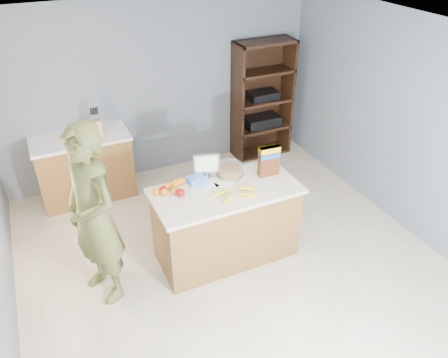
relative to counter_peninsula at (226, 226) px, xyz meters
name	(u,v)px	position (x,y,z in m)	size (l,w,h in m)	color
floor	(237,270)	(0.00, -0.30, -0.42)	(4.50, 5.00, 0.02)	beige
walls	(240,137)	(0.00, -0.30, 1.24)	(4.52, 5.02, 2.51)	slate
counter_peninsula	(226,226)	(0.00, 0.00, 0.00)	(1.56, 0.76, 0.90)	brown
back_cabinet	(85,167)	(-1.20, 1.90, 0.04)	(1.24, 0.62, 0.90)	brown
shelving_unit	(261,101)	(1.55, 2.05, 0.45)	(0.90, 0.40, 1.80)	black
person	(94,217)	(-1.36, 0.02, 0.54)	(0.69, 0.46, 1.90)	#555D2D
knife_block	(97,127)	(-0.97, 1.83, 0.60)	(0.12, 0.10, 0.31)	tan
envelopes	(217,186)	(-0.06, 0.10, 0.49)	(0.42, 0.19, 0.00)	white
bananas	(236,194)	(0.05, -0.15, 0.51)	(0.50, 0.28, 0.05)	yellow
apples	(172,192)	(-0.55, 0.13, 0.53)	(0.24, 0.21, 0.09)	maroon
oranges	(169,188)	(-0.55, 0.22, 0.52)	(0.38, 0.22, 0.08)	orange
blue_carton	(196,180)	(-0.24, 0.25, 0.52)	(0.18, 0.12, 0.08)	blue
salad_bowl	(230,170)	(0.16, 0.24, 0.54)	(0.30, 0.30, 0.13)	#267219
tv	(207,164)	(-0.09, 0.31, 0.64)	(0.28, 0.12, 0.28)	silver
cereal_box	(269,159)	(0.55, 0.07, 0.68)	(0.23, 0.10, 0.34)	#592B14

